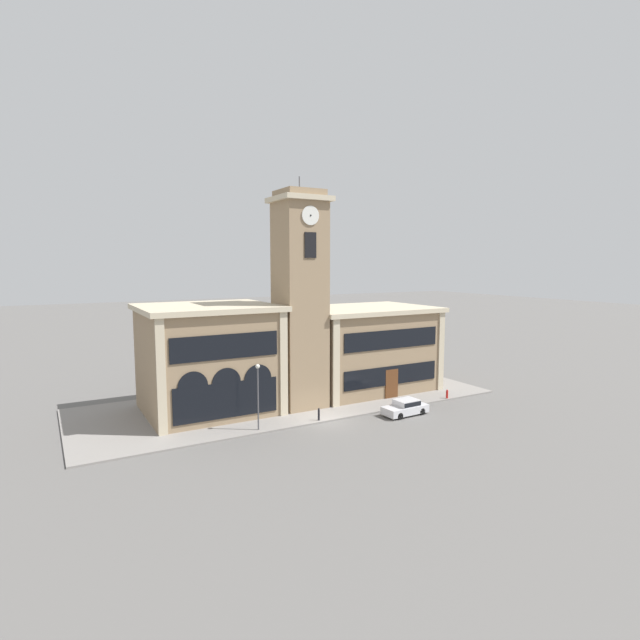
{
  "coord_description": "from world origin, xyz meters",
  "views": [
    {
      "loc": [
        -20.78,
        -35.2,
        13.32
      ],
      "look_at": [
        0.98,
        3.17,
        8.33
      ],
      "focal_mm": 28.0,
      "sensor_mm": 36.0,
      "label": 1
    }
  ],
  "objects_px": {
    "bollard": "(319,414)",
    "parked_car_near": "(405,407)",
    "fire_hydrant": "(447,394)",
    "street_lamp": "(258,386)"
  },
  "relations": [
    {
      "from": "fire_hydrant",
      "to": "bollard",
      "type": "bearing_deg",
      "value": 179.26
    },
    {
      "from": "street_lamp",
      "to": "bollard",
      "type": "bearing_deg",
      "value": -2.95
    },
    {
      "from": "street_lamp",
      "to": "fire_hydrant",
      "type": "height_order",
      "value": "street_lamp"
    },
    {
      "from": "street_lamp",
      "to": "bollard",
      "type": "relative_size",
      "value": 5.01
    },
    {
      "from": "parked_car_near",
      "to": "street_lamp",
      "type": "relative_size",
      "value": 0.79
    },
    {
      "from": "parked_car_near",
      "to": "bollard",
      "type": "bearing_deg",
      "value": -17.07
    },
    {
      "from": "fire_hydrant",
      "to": "parked_car_near",
      "type": "bearing_deg",
      "value": -164.74
    },
    {
      "from": "bollard",
      "to": "fire_hydrant",
      "type": "xyz_separation_m",
      "value": [
        14.38,
        -0.19,
        -0.1
      ]
    },
    {
      "from": "bollard",
      "to": "parked_car_near",
      "type": "bearing_deg",
      "value": -14.68
    },
    {
      "from": "parked_car_near",
      "to": "fire_hydrant",
      "type": "distance_m",
      "value": 6.94
    }
  ]
}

